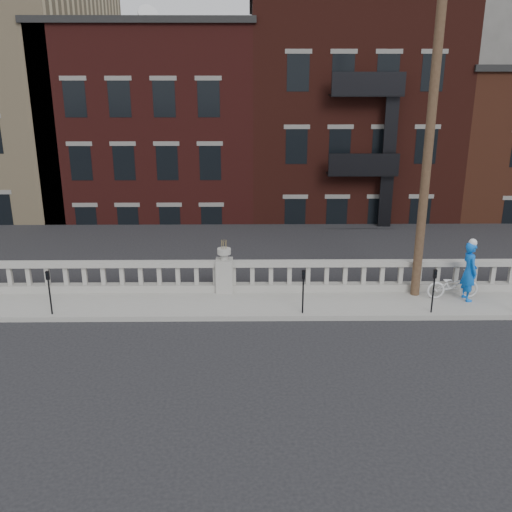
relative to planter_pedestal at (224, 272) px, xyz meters
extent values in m
plane|color=black|center=(0.00, -3.95, -0.83)|extent=(120.00, 120.00, 0.00)
cube|color=gray|center=(0.00, -0.95, -0.76)|extent=(32.00, 2.20, 0.15)
cube|color=gray|center=(0.00, 0.00, -0.56)|extent=(28.00, 0.34, 0.25)
cube|color=gray|center=(0.00, 0.00, 0.27)|extent=(28.00, 0.34, 0.16)
cube|color=gray|center=(0.00, 0.00, -0.13)|extent=(0.55, 0.55, 1.10)
cylinder|color=gray|center=(0.00, 0.00, 0.52)|extent=(0.24, 0.24, 0.20)
cylinder|color=gray|center=(0.00, 0.00, 0.70)|extent=(0.44, 0.44, 0.18)
cube|color=#605E59|center=(0.00, 0.35, -3.26)|extent=(36.00, 0.50, 5.15)
cube|color=black|center=(0.00, 22.00, -6.08)|extent=(80.00, 44.00, 0.50)
cube|color=#595651|center=(-2.00, 4.50, -3.83)|extent=(16.00, 7.00, 4.00)
cube|color=#411512|center=(-4.00, 16.00, 1.17)|extent=(10.00, 14.00, 14.00)
cube|color=black|center=(-4.00, 16.00, 8.32)|extent=(10.30, 14.30, 0.30)
cube|color=#3A1510|center=(6.00, 16.00, 1.92)|extent=(10.00, 14.00, 15.50)
cube|color=black|center=(6.00, 16.00, 9.82)|extent=(10.30, 14.30, 0.30)
cube|color=#592A1B|center=(16.00, 16.00, 0.17)|extent=(10.00, 14.00, 12.00)
cylinder|color=#422D1E|center=(6.20, -0.35, 4.32)|extent=(0.28, 0.28, 10.00)
cylinder|color=black|center=(-5.09, -1.80, -0.13)|extent=(0.05, 0.05, 1.10)
cube|color=black|center=(-5.09, -1.80, 0.55)|extent=(0.10, 0.08, 0.26)
cube|color=black|center=(-5.09, -1.85, 0.59)|extent=(0.06, 0.01, 0.08)
cylinder|color=black|center=(2.41, -1.80, -0.13)|extent=(0.05, 0.05, 1.10)
cube|color=black|center=(2.41, -1.80, 0.55)|extent=(0.10, 0.08, 0.26)
cube|color=black|center=(2.41, -1.85, 0.59)|extent=(0.06, 0.01, 0.08)
cylinder|color=black|center=(6.30, -1.80, -0.13)|extent=(0.05, 0.05, 1.10)
cube|color=black|center=(6.30, -1.80, 0.55)|extent=(0.10, 0.08, 0.26)
cube|color=black|center=(6.30, -1.85, 0.59)|extent=(0.06, 0.01, 0.08)
imported|color=silver|center=(7.30, -0.66, -0.24)|extent=(1.70, 0.70, 0.87)
imported|color=blue|center=(7.71, -0.80, 0.27)|extent=(0.52, 0.73, 1.90)
camera|label=1|loc=(0.85, -17.51, 6.32)|focal=40.00mm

